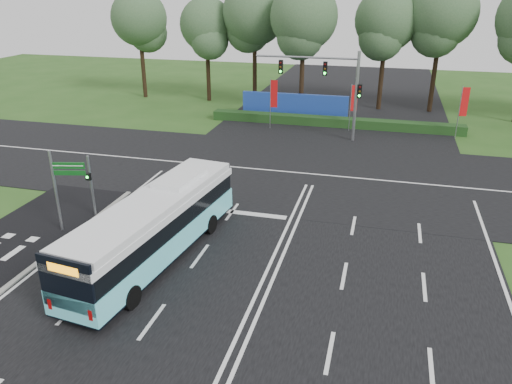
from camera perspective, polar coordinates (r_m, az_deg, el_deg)
ground at (r=22.47m, az=1.54°, el=-8.49°), size 120.00×120.00×0.00m
road_main at (r=22.46m, az=1.54°, el=-8.45°), size 20.00×120.00×0.04m
road_cross at (r=33.14m, az=6.34°, el=2.03°), size 120.00×14.00×0.05m
kerb_strip at (r=24.28m, az=-24.40°, el=-8.02°), size 0.25×18.00×0.12m
city_bus at (r=22.69m, az=-11.45°, el=-3.94°), size 3.71×11.54×3.25m
pedestrian_signal at (r=27.74m, az=-18.36°, el=0.86°), size 0.30×0.42×3.42m
street_sign at (r=26.19m, az=-21.35°, el=1.08°), size 1.64×0.46×4.29m
banner_flag_left at (r=43.02m, az=1.96°, el=10.84°), size 0.64×0.07×4.30m
banner_flag_mid at (r=43.06m, az=11.06°, el=10.20°), size 0.56×0.25×4.01m
banner_flag_right at (r=43.23m, az=22.59°, el=9.18°), size 0.63×0.16×4.28m
traffic_light_gantry at (r=40.06m, az=8.86°, el=12.40°), size 8.41×0.28×7.00m
hedge at (r=44.88m, az=8.86°, el=7.91°), size 22.00×1.20×0.80m
blue_hoarding at (r=47.67m, az=4.42°, el=9.84°), size 10.00×0.30×2.20m
eucalyptus_row at (r=49.77m, az=16.16°, el=18.64°), size 54.88×9.73×12.96m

